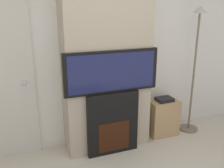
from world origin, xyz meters
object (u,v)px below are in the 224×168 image
(fireplace, at_px, (112,123))
(floor_lamp, at_px, (195,57))
(television, at_px, (112,72))
(media_stand, at_px, (162,116))

(fireplace, xyz_separation_m, floor_lamp, (1.34, 0.15, 0.74))
(floor_lamp, bearing_deg, television, -173.72)
(floor_lamp, relative_size, media_stand, 3.18)
(television, height_order, media_stand, television)
(television, height_order, floor_lamp, floor_lamp)
(television, bearing_deg, media_stand, 12.48)
(television, xyz_separation_m, floor_lamp, (1.34, 0.15, 0.06))
(fireplace, relative_size, media_stand, 1.43)
(fireplace, bearing_deg, media_stand, 12.36)
(floor_lamp, bearing_deg, media_stand, 174.32)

